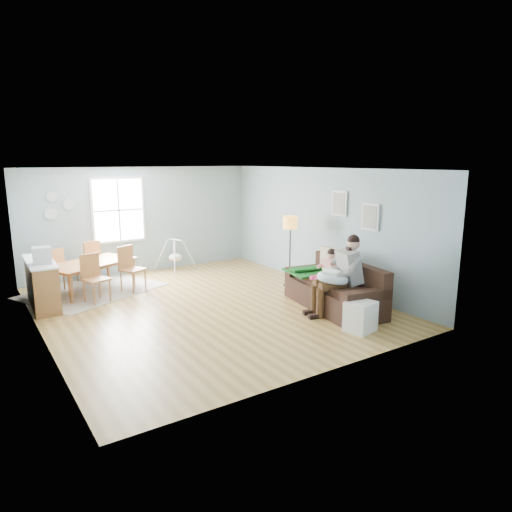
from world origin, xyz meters
TOP-DOWN VIEW (x-y plane):
  - room at (0.00, 0.00)m, footprint 8.40×9.40m
  - window at (-0.60, 3.46)m, footprint 1.32×0.08m
  - pictures at (2.97, -1.05)m, footprint 0.05×1.34m
  - wall_plates at (-2.00, 3.47)m, footprint 0.67×0.02m
  - sofa at (2.13, -1.49)m, footprint 1.32×2.40m
  - green_throw at (2.16, -0.72)m, footprint 1.16×1.02m
  - beige_pillow at (2.46, -0.94)m, footprint 0.16×0.52m
  - father at (1.94, -1.78)m, footprint 1.13×0.68m
  - nursing_pillow at (1.77, -1.76)m, footprint 0.71×0.70m
  - infant at (1.76, -1.72)m, footprint 0.21×0.43m
  - toddler at (2.08, -1.25)m, footprint 0.58×0.29m
  - floor_lamp at (2.34, 0.29)m, footprint 0.33×0.33m
  - storage_cube at (1.59, -2.66)m, footprint 0.54×0.50m
  - rug at (-1.60, 2.35)m, footprint 3.33×3.01m
  - dining_table at (-1.60, 2.35)m, footprint 2.14×1.74m
  - chair_sw at (-1.76, 1.54)m, footprint 0.57×0.57m
  - chair_se at (-0.88, 1.94)m, footprint 0.61×0.61m
  - chair_nw at (-2.31, 2.77)m, footprint 0.61×0.61m
  - chair_ne at (-1.44, 3.16)m, footprint 0.59×0.59m
  - counter at (-2.70, 1.80)m, footprint 0.54×1.69m
  - monitor at (-2.70, 1.48)m, footprint 0.37×0.36m
  - baby_swing at (0.71, 3.10)m, footprint 1.05×1.06m

SIDE VIEW (x-z plane):
  - rug at x=-1.60m, z-range 0.00..0.01m
  - storage_cube at x=1.59m, z-range 0.00..0.52m
  - sofa at x=2.13m, z-range -0.13..0.79m
  - dining_table at x=-1.60m, z-range 0.00..0.66m
  - baby_swing at x=0.71m, z-range -0.04..0.80m
  - counter at x=-2.70m, z-range 0.01..0.94m
  - chair_nw at x=-2.31m, z-range 0.07..1.04m
  - chair_sw at x=-1.76m, z-range 0.07..1.06m
  - chair_ne at x=-1.44m, z-range 0.07..1.08m
  - chair_se at x=-0.88m, z-range 0.08..1.08m
  - green_throw at x=2.16m, z-range 0.56..0.60m
  - nursing_pillow at x=1.77m, z-range 0.59..0.83m
  - toddler at x=2.08m, z-range 0.32..1.23m
  - father at x=1.94m, z-range 0.05..1.56m
  - infant at x=1.76m, z-range 0.74..0.89m
  - beige_pillow at x=2.46m, z-range 0.56..1.08m
  - monitor at x=-2.70m, z-range 0.94..1.25m
  - floor_lamp at x=2.34m, z-range 0.53..2.16m
  - window at x=-0.60m, z-range 0.84..2.46m
  - wall_plates at x=-2.00m, z-range 1.50..2.16m
  - pictures at x=2.97m, z-range 1.48..2.22m
  - room at x=0.00m, z-range 0.47..4.37m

